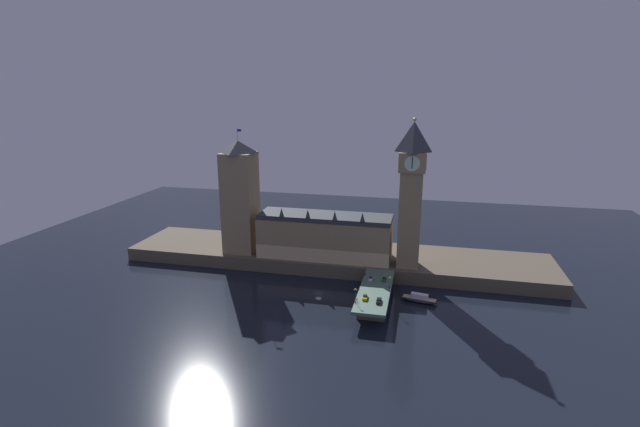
{
  "coord_description": "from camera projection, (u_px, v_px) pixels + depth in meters",
  "views": [
    {
      "loc": [
        44.18,
        -188.4,
        89.28
      ],
      "look_at": [
        -3.92,
        20.0,
        32.08
      ],
      "focal_mm": 26.0,
      "sensor_mm": 36.0,
      "label": 1
    }
  ],
  "objects": [
    {
      "name": "street_lamp_near",
      "position": [
        355.0,
        294.0,
        184.37
      ],
      "size": [
        1.34,
        0.6,
        6.3
      ],
      "color": "#2D3333",
      "rests_on": "bridge"
    },
    {
      "name": "parliament_hall",
      "position": [
        325.0,
        236.0,
        234.87
      ],
      "size": [
        66.92,
        20.15,
        26.49
      ],
      "color": "#8E7A56",
      "rests_on": "embankment"
    },
    {
      "name": "victoria_tower",
      "position": [
        240.0,
        197.0,
        238.96
      ],
      "size": [
        16.14,
        16.14,
        64.05
      ],
      "color": "#8E7A56",
      "rests_on": "embankment"
    },
    {
      "name": "car_northbound_trail",
      "position": [
        365.0,
        297.0,
        188.84
      ],
      "size": [
        1.97,
        4.55,
        1.57
      ],
      "color": "yellow",
      "rests_on": "bridge"
    },
    {
      "name": "street_lamp_far",
      "position": [
        365.0,
        268.0,
        212.15
      ],
      "size": [
        1.34,
        0.6,
        5.87
      ],
      "color": "#2D3333",
      "rests_on": "bridge"
    },
    {
      "name": "embankment",
      "position": [
        335.0,
        257.0,
        245.85
      ],
      "size": [
        220.0,
        42.0,
        6.71
      ],
      "color": "brown",
      "rests_on": "ground_plane"
    },
    {
      "name": "car_northbound_lead",
      "position": [
        371.0,
        279.0,
        207.49
      ],
      "size": [
        1.88,
        4.51,
        1.46
      ],
      "color": "silver",
      "rests_on": "bridge"
    },
    {
      "name": "boat_downstream",
      "position": [
        419.0,
        299.0,
        200.85
      ],
      "size": [
        16.58,
        6.7,
        3.94
      ],
      "color": "#28282D",
      "rests_on": "ground_plane"
    },
    {
      "name": "clock_tower",
      "position": [
        411.0,
        191.0,
        215.44
      ],
      "size": [
        12.63,
        12.74,
        70.55
      ],
      "color": "#8E7A56",
      "rests_on": "embankment"
    },
    {
      "name": "bridge",
      "position": [
        375.0,
        294.0,
        198.49
      ],
      "size": [
        13.27,
        46.0,
        6.8
      ],
      "color": "#476656",
      "rests_on": "ground_plane"
    },
    {
      "name": "pedestrian_near_rail",
      "position": [
        357.0,
        299.0,
        186.34
      ],
      "size": [
        0.38,
        0.38,
        1.62
      ],
      "color": "black",
      "rests_on": "bridge"
    },
    {
      "name": "street_lamp_mid",
      "position": [
        390.0,
        282.0,
        195.49
      ],
      "size": [
        1.34,
        0.6,
        6.45
      ],
      "color": "#2D3333",
      "rests_on": "bridge"
    },
    {
      "name": "ground_plane",
      "position": [
        319.0,
        293.0,
        210.0
      ],
      "size": [
        400.0,
        400.0,
        0.0
      ],
      "primitive_type": "plane",
      "color": "black"
    },
    {
      "name": "car_southbound_trail",
      "position": [
        384.0,
        279.0,
        206.62
      ],
      "size": [
        1.88,
        4.04,
        1.56
      ],
      "color": "#235633",
      "rests_on": "bridge"
    },
    {
      "name": "car_southbound_lead",
      "position": [
        379.0,
        301.0,
        185.59
      ],
      "size": [
        1.98,
        4.68,
        1.59
      ],
      "color": "black",
      "rests_on": "bridge"
    },
    {
      "name": "pedestrian_mid_walk",
      "position": [
        389.0,
        286.0,
        198.97
      ],
      "size": [
        0.38,
        0.38,
        1.6
      ],
      "color": "black",
      "rests_on": "bridge"
    }
  ]
}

